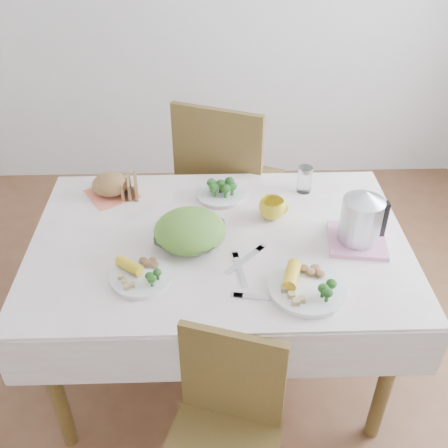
{
  "coord_description": "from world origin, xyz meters",
  "views": [
    {
      "loc": [
        -0.03,
        -1.65,
        2.05
      ],
      "look_at": [
        0.02,
        0.02,
        0.82
      ],
      "focal_mm": 42.0,
      "sensor_mm": 36.0,
      "label": 1
    }
  ],
  "objects_px": {
    "dining_table": "(220,307)",
    "yellow_mug": "(272,209)",
    "salad_bowl": "(190,237)",
    "chair_far": "(231,194)",
    "dinner_plate_right": "(307,289)",
    "electric_kettle": "(361,217)",
    "chair_near": "(218,448)",
    "dinner_plate_left": "(142,276)"
  },
  "relations": [
    {
      "from": "dining_table",
      "to": "salad_bowl",
      "type": "bearing_deg",
      "value": -166.39
    },
    {
      "from": "salad_bowl",
      "to": "electric_kettle",
      "type": "height_order",
      "value": "electric_kettle"
    },
    {
      "from": "chair_far",
      "to": "salad_bowl",
      "type": "relative_size",
      "value": 4.02
    },
    {
      "from": "dinner_plate_right",
      "to": "electric_kettle",
      "type": "relative_size",
      "value": 1.25
    },
    {
      "from": "dinner_plate_right",
      "to": "yellow_mug",
      "type": "distance_m",
      "value": 0.46
    },
    {
      "from": "salad_bowl",
      "to": "dinner_plate_left",
      "type": "height_order",
      "value": "salad_bowl"
    },
    {
      "from": "dining_table",
      "to": "yellow_mug",
      "type": "xyz_separation_m",
      "value": [
        0.22,
        0.14,
        0.43
      ]
    },
    {
      "from": "chair_near",
      "to": "dinner_plate_left",
      "type": "xyz_separation_m",
      "value": [
        -0.26,
        0.49,
        0.31
      ]
    },
    {
      "from": "dinner_plate_left",
      "to": "dinner_plate_right",
      "type": "distance_m",
      "value": 0.6
    },
    {
      "from": "chair_near",
      "to": "salad_bowl",
      "type": "bearing_deg",
      "value": 115.3
    },
    {
      "from": "dining_table",
      "to": "dinner_plate_left",
      "type": "bearing_deg",
      "value": -141.76
    },
    {
      "from": "dinner_plate_left",
      "to": "electric_kettle",
      "type": "xyz_separation_m",
      "value": [
        0.83,
        0.19,
        0.11
      ]
    },
    {
      "from": "salad_bowl",
      "to": "dinner_plate_right",
      "type": "bearing_deg",
      "value": -34.14
    },
    {
      "from": "salad_bowl",
      "to": "dinner_plate_right",
      "type": "height_order",
      "value": "salad_bowl"
    },
    {
      "from": "chair_far",
      "to": "dinner_plate_left",
      "type": "relative_size",
      "value": 4.57
    },
    {
      "from": "electric_kettle",
      "to": "chair_far",
      "type": "bearing_deg",
      "value": 122.46
    },
    {
      "from": "dinner_plate_left",
      "to": "electric_kettle",
      "type": "bearing_deg",
      "value": 12.73
    },
    {
      "from": "dinner_plate_right",
      "to": "dining_table",
      "type": "bearing_deg",
      "value": 134.29
    },
    {
      "from": "chair_far",
      "to": "salad_bowl",
      "type": "distance_m",
      "value": 0.9
    },
    {
      "from": "chair_far",
      "to": "yellow_mug",
      "type": "height_order",
      "value": "chair_far"
    },
    {
      "from": "salad_bowl",
      "to": "yellow_mug",
      "type": "distance_m",
      "value": 0.38
    },
    {
      "from": "salad_bowl",
      "to": "electric_kettle",
      "type": "bearing_deg",
      "value": -0.92
    },
    {
      "from": "dining_table",
      "to": "chair_far",
      "type": "bearing_deg",
      "value": 83.81
    },
    {
      "from": "salad_bowl",
      "to": "dining_table",
      "type": "bearing_deg",
      "value": 13.61
    },
    {
      "from": "dining_table",
      "to": "electric_kettle",
      "type": "xyz_separation_m",
      "value": [
        0.55,
        -0.04,
        0.51
      ]
    },
    {
      "from": "dining_table",
      "to": "yellow_mug",
      "type": "distance_m",
      "value": 0.5
    },
    {
      "from": "dining_table",
      "to": "salad_bowl",
      "type": "relative_size",
      "value": 5.32
    },
    {
      "from": "chair_near",
      "to": "dinner_plate_right",
      "type": "xyz_separation_m",
      "value": [
        0.33,
        0.41,
        0.31
      ]
    },
    {
      "from": "chair_far",
      "to": "electric_kettle",
      "type": "xyz_separation_m",
      "value": [
        0.46,
        -0.82,
        0.42
      ]
    },
    {
      "from": "yellow_mug",
      "to": "electric_kettle",
      "type": "xyz_separation_m",
      "value": [
        0.32,
        -0.18,
        0.08
      ]
    },
    {
      "from": "chair_far",
      "to": "salad_bowl",
      "type": "height_order",
      "value": "chair_far"
    },
    {
      "from": "yellow_mug",
      "to": "dining_table",
      "type": "bearing_deg",
      "value": -147.75
    },
    {
      "from": "dinner_plate_left",
      "to": "chair_far",
      "type": "bearing_deg",
      "value": 69.77
    },
    {
      "from": "electric_kettle",
      "to": "chair_near",
      "type": "bearing_deg",
      "value": -126.63
    },
    {
      "from": "chair_near",
      "to": "dinner_plate_right",
      "type": "relative_size",
      "value": 2.97
    },
    {
      "from": "chair_far",
      "to": "electric_kettle",
      "type": "distance_m",
      "value": 1.03
    },
    {
      "from": "salad_bowl",
      "to": "dinner_plate_right",
      "type": "xyz_separation_m",
      "value": [
        0.42,
        -0.28,
        -0.02
      ]
    },
    {
      "from": "yellow_mug",
      "to": "electric_kettle",
      "type": "distance_m",
      "value": 0.38
    },
    {
      "from": "chair_near",
      "to": "yellow_mug",
      "type": "relative_size",
      "value": 7.62
    },
    {
      "from": "chair_far",
      "to": "yellow_mug",
      "type": "distance_m",
      "value": 0.74
    },
    {
      "from": "dining_table",
      "to": "dinner_plate_right",
      "type": "xyz_separation_m",
      "value": [
        0.3,
        -0.31,
        0.4
      ]
    },
    {
      "from": "chair_far",
      "to": "dinner_plate_left",
      "type": "bearing_deg",
      "value": 91.7
    }
  ]
}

